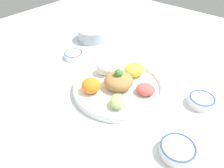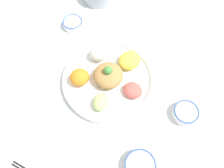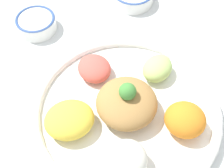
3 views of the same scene
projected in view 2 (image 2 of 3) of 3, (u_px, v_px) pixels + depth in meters
name	position (u px, v px, depth m)	size (l,w,h in m)	color
ground_plane	(104.00, 88.00, 0.95)	(2.40, 2.40, 0.00)	white
salad_platter	(108.00, 77.00, 0.94)	(0.40, 0.40, 0.11)	white
sauce_bowl_red	(73.00, 23.00, 1.09)	(0.10, 0.10, 0.03)	white
rice_bowl_blue	(140.00, 165.00, 0.79)	(0.12, 0.12, 0.04)	white
sauce_bowl_dark	(185.00, 113.00, 0.88)	(0.10, 0.10, 0.04)	white
serving_spoon_main	(37.00, 54.00, 1.02)	(0.09, 0.10, 0.01)	silver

